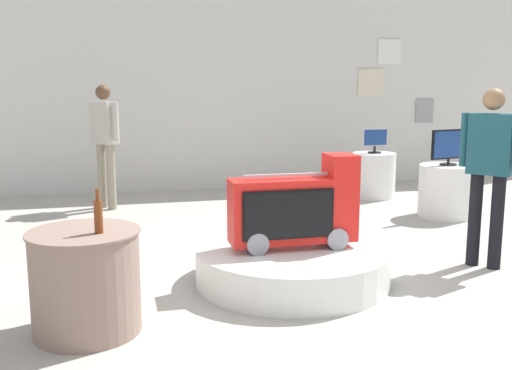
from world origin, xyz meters
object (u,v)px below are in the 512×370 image
Objects in this scene: tv_on_left_rear at (449,146)px; display_pedestal_center_rear at (374,175)px; bottle_on_side_table at (98,215)px; display_pedestal_left_rear at (447,191)px; tv_on_center_rear at (375,140)px; side_table_round at (86,281)px; shopper_browsing_near_truck at (105,137)px; main_display_pedestal at (292,265)px; novelty_firetruck_tv at (296,210)px; shopper_browsing_rear at (489,164)px.

display_pedestal_center_rear is (-0.35, 1.47, -0.59)m from tv_on_left_rear.
display_pedestal_left_rear is at bearing 32.31° from bottle_on_side_table.
tv_on_center_rear is 0.53× the size of side_table_round.
shopper_browsing_near_truck is at bearing 160.05° from display_pedestal_left_rear.
shopper_browsing_near_truck is (0.10, 4.22, 0.63)m from side_table_round.
shopper_browsing_near_truck is at bearing 88.58° from side_table_round.
shopper_browsing_near_truck is at bearing 178.52° from display_pedestal_center_rear.
tv_on_left_rear is at bearing 36.02° from main_display_pedestal.
novelty_firetruck_tv is 1.91m from shopper_browsing_rear.
shopper_browsing_rear is (1.90, -0.02, 0.84)m from main_display_pedestal.
shopper_browsing_near_truck is at bearing 90.04° from bottle_on_side_table.
bottle_on_side_table is at bearing -154.85° from main_display_pedestal.
novelty_firetruck_tv is at bearing -65.39° from shopper_browsing_near_truck.
display_pedestal_center_rear is at bearing 103.38° from tv_on_left_rear.
tv_on_center_rear is at bearing 55.80° from novelty_firetruck_tv.
main_display_pedestal is at bearing 25.15° from bottle_on_side_table.
tv_on_center_rear is at bearing 82.29° from shopper_browsing_rear.
tv_on_center_rear is 5.82m from side_table_round.
side_table_round is at bearing -134.75° from display_pedestal_center_rear.
main_display_pedestal is at bearing -143.98° from tv_on_left_rear.
tv_on_left_rear is 0.33× the size of shopper_browsing_near_truck.
novelty_firetruck_tv reaches higher than display_pedestal_center_rear.
bottle_on_side_table is (-3.97, -4.20, -0.03)m from tv_on_center_rear.
tv_on_center_rear reaches higher than main_display_pedestal.
bottle_on_side_table is 0.18× the size of shopper_browsing_rear.
tv_on_center_rear is at bearing 45.23° from side_table_round.
shopper_browsing_rear reaches higher than side_table_round.
display_pedestal_center_rear is at bearing 55.83° from novelty_firetruck_tv.
main_display_pedestal is at bearing -124.50° from tv_on_center_rear.
tv_on_center_rear is 0.24× the size of shopper_browsing_rear.
side_table_round is (-4.08, -4.11, -0.51)m from tv_on_center_rear.
display_pedestal_left_rear is 4.65m from shopper_browsing_near_truck.
bottle_on_side_table is at bearing -89.96° from shopper_browsing_near_truck.
shopper_browsing_near_truck reaches higher than bottle_on_side_table.
side_table_round reaches higher than display_pedestal_center_rear.
shopper_browsing_rear is at bearing 10.21° from side_table_round.
side_table_round reaches higher than display_pedestal_left_rear.
side_table_round is at bearing -91.42° from shopper_browsing_near_truck.
display_pedestal_center_rear is 2.24× the size of bottle_on_side_table.
tv_on_center_rear is at bearing 55.50° from main_display_pedestal.
main_display_pedestal is at bearing 179.50° from shopper_browsing_rear.
shopper_browsing_rear is at bearing -97.71° from tv_on_center_rear.
shopper_browsing_rear reaches higher than main_display_pedestal.
shopper_browsing_rear reaches higher than tv_on_center_rear.
shopper_browsing_rear is at bearing -97.70° from display_pedestal_center_rear.
tv_on_left_rear is 0.83× the size of display_pedestal_center_rear.
side_table_round is at bearing -158.70° from main_display_pedestal.
tv_on_center_rear reaches higher than display_pedestal_center_rear.
shopper_browsing_near_truck is 5.01m from shopper_browsing_rear.
tv_on_center_rear reaches higher than bottle_on_side_table.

